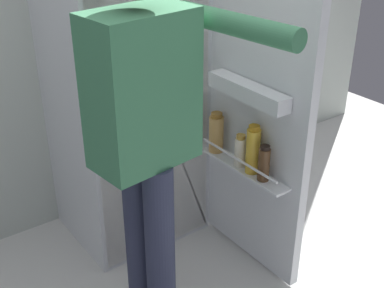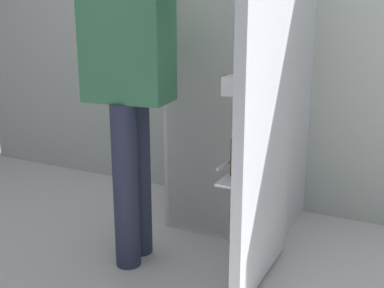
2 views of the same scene
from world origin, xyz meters
name	(u,v)px [view 1 (image 1 of 2)]	position (x,y,z in m)	size (l,w,h in m)	color
ground_plane	(187,274)	(0.00, 0.00, 0.00)	(5.24, 5.24, 0.00)	silver
refrigerator	(133,74)	(0.03, 0.48, 0.90)	(0.70, 1.20, 1.80)	silver
person	(146,123)	(-0.27, -0.13, 0.95)	(0.56, 0.66, 1.60)	#2D334C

